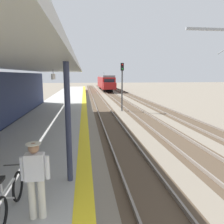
% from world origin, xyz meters
% --- Properties ---
extents(station_platform, '(5.00, 80.00, 0.91)m').
position_xyz_m(station_platform, '(-2.50, 16.00, 0.45)').
color(station_platform, '#A8A8A3').
rests_on(station_platform, ground).
extents(station_building_with_canopy, '(4.85, 24.00, 4.43)m').
position_xyz_m(station_building_with_canopy, '(-4.30, 11.10, 2.66)').
color(station_building_with_canopy, '#4C4C4C').
rests_on(station_building_with_canopy, ground).
extents(track_pair_nearest_platform, '(2.34, 120.00, 0.16)m').
position_xyz_m(track_pair_nearest_platform, '(1.90, 20.00, 0.05)').
color(track_pair_nearest_platform, '#4C3D2D').
rests_on(track_pair_nearest_platform, ground).
extents(track_pair_middle, '(2.34, 120.00, 0.16)m').
position_xyz_m(track_pair_middle, '(5.30, 20.00, 0.05)').
color(track_pair_middle, '#4C3D2D').
rests_on(track_pair_middle, ground).
extents(track_pair_far_side, '(2.34, 120.00, 0.16)m').
position_xyz_m(track_pair_far_side, '(8.70, 20.00, 0.05)').
color(track_pair_far_side, '#4C3D2D').
rests_on(track_pair_far_side, ground).
extents(approaching_train, '(2.93, 19.60, 4.76)m').
position_xyz_m(approaching_train, '(5.30, 53.80, 2.18)').
color(approaching_train, maroon).
rests_on(approaching_train, ground).
extents(commuter_person, '(0.59, 0.30, 1.67)m').
position_xyz_m(commuter_person, '(-1.23, 2.95, 1.84)').
color(commuter_person, beige).
rests_on(commuter_person, station_platform).
extents(bicycle_beside_commuter, '(0.48, 1.82, 1.04)m').
position_xyz_m(bicycle_beside_commuter, '(-1.84, 3.12, 1.29)').
color(bicycle_beside_commuter, black).
rests_on(bicycle_beside_commuter, station_platform).
extents(rail_signal_post, '(0.32, 0.34, 5.20)m').
position_xyz_m(rail_signal_post, '(3.89, 21.33, 3.19)').
color(rail_signal_post, '#4C4C4C').
rests_on(rail_signal_post, ground).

